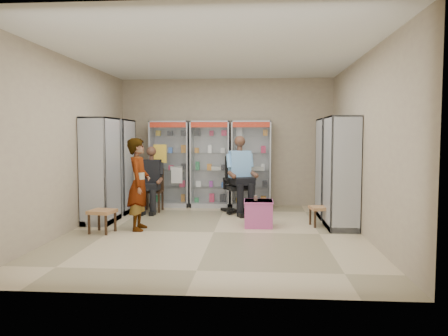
# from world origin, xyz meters

# --- Properties ---
(floor) EXTENTS (6.00, 6.00, 0.00)m
(floor) POSITION_xyz_m (0.00, 0.00, 0.00)
(floor) COLOR #C7B28A
(floor) RESTS_ON ground
(room_shell) EXTENTS (5.02, 6.02, 3.01)m
(room_shell) POSITION_xyz_m (0.00, 0.00, 1.97)
(room_shell) COLOR tan
(room_shell) RESTS_ON ground
(cabinet_back_left) EXTENTS (0.90, 0.50, 2.00)m
(cabinet_back_left) POSITION_xyz_m (-1.30, 2.73, 1.00)
(cabinet_back_left) COLOR #BABEC2
(cabinet_back_left) RESTS_ON floor
(cabinet_back_mid) EXTENTS (0.90, 0.50, 2.00)m
(cabinet_back_mid) POSITION_xyz_m (-0.35, 2.73, 1.00)
(cabinet_back_mid) COLOR #BABDC2
(cabinet_back_mid) RESTS_ON floor
(cabinet_back_right) EXTENTS (0.90, 0.50, 2.00)m
(cabinet_back_right) POSITION_xyz_m (0.60, 2.73, 1.00)
(cabinet_back_right) COLOR #B2B4BA
(cabinet_back_right) RESTS_ON floor
(cabinet_right_far) EXTENTS (0.90, 0.50, 2.00)m
(cabinet_right_far) POSITION_xyz_m (2.23, 1.60, 1.00)
(cabinet_right_far) COLOR silver
(cabinet_right_far) RESTS_ON floor
(cabinet_right_near) EXTENTS (0.90, 0.50, 2.00)m
(cabinet_right_near) POSITION_xyz_m (2.23, 0.50, 1.00)
(cabinet_right_near) COLOR silver
(cabinet_right_near) RESTS_ON floor
(cabinet_left_far) EXTENTS (0.90, 0.50, 2.00)m
(cabinet_left_far) POSITION_xyz_m (-2.23, 1.80, 1.00)
(cabinet_left_far) COLOR #ACAFB4
(cabinet_left_far) RESTS_ON floor
(cabinet_left_near) EXTENTS (0.90, 0.50, 2.00)m
(cabinet_left_near) POSITION_xyz_m (-2.23, 0.70, 1.00)
(cabinet_left_near) COLOR #AAACB1
(cabinet_left_near) RESTS_ON floor
(wooden_chair) EXTENTS (0.42, 0.42, 0.94)m
(wooden_chair) POSITION_xyz_m (-1.55, 2.00, 0.47)
(wooden_chair) COLOR black
(wooden_chair) RESTS_ON floor
(seated_customer) EXTENTS (0.44, 0.60, 1.34)m
(seated_customer) POSITION_xyz_m (-1.55, 1.95, 0.67)
(seated_customer) COLOR black
(seated_customer) RESTS_ON floor
(office_chair) EXTENTS (0.86, 0.86, 1.22)m
(office_chair) POSITION_xyz_m (0.36, 1.98, 0.61)
(office_chair) COLOR black
(office_chair) RESTS_ON floor
(seated_shopkeeper) EXTENTS (0.73, 0.84, 1.55)m
(seated_shopkeeper) POSITION_xyz_m (0.36, 1.93, 0.78)
(seated_shopkeeper) COLOR #6798CC
(seated_shopkeeper) RESTS_ON floor
(pink_trunk) EXTENTS (0.51, 0.49, 0.48)m
(pink_trunk) POSITION_xyz_m (0.77, 0.53, 0.24)
(pink_trunk) COLOR #A44179
(pink_trunk) RESTS_ON floor
(tea_glass) EXTENTS (0.07, 0.07, 0.10)m
(tea_glass) POSITION_xyz_m (0.72, 0.52, 0.53)
(tea_glass) COLOR #581707
(tea_glass) RESTS_ON pink_trunk
(woven_stool_a) EXTENTS (0.42, 0.42, 0.36)m
(woven_stool_a) POSITION_xyz_m (1.90, 0.66, 0.18)
(woven_stool_a) COLOR olive
(woven_stool_a) RESTS_ON floor
(woven_stool_b) EXTENTS (0.46, 0.46, 0.39)m
(woven_stool_b) POSITION_xyz_m (-1.90, -0.18, 0.20)
(woven_stool_b) COLOR #AD9249
(woven_stool_b) RESTS_ON floor
(standing_man) EXTENTS (0.43, 0.62, 1.62)m
(standing_man) POSITION_xyz_m (-1.33, 0.11, 0.81)
(standing_man) COLOR gray
(standing_man) RESTS_ON floor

